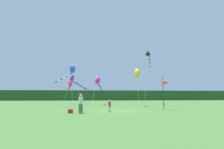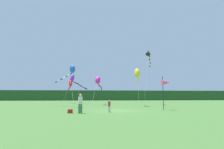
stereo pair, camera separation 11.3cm
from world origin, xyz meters
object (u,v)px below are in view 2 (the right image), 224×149
Objects in this scene: kite_yellow at (137,74)px; kite_red at (70,84)px; person_adult at (80,102)px; person_child at (109,105)px; kite_blue at (71,71)px; cooler_box at (70,111)px; kite_magenta at (98,81)px; banner_flag_pole at (166,83)px; kite_black at (149,55)px; kite_purple at (74,79)px.

kite_red is at bearing 134.99° from kite_yellow.
person_child is (2.66, 0.99, -0.31)m from person_adult.
kite_blue is at bearing -172.65° from kite_yellow.
person_adult is 1.26m from cooler_box.
kite_red is at bearing 132.15° from kite_magenta.
kite_yellow is at bearing 47.76° from cooler_box.
banner_flag_pole is 0.64× the size of kite_yellow.
cooler_box is at bearing -129.86° from kite_black.
banner_flag_pole is 0.43× the size of kite_red.
kite_red is at bearing 156.16° from kite_black.
kite_blue is (-11.28, 5.51, 2.00)m from banner_flag_pole.
kite_purple is (-10.55, 9.82, -0.05)m from kite_yellow.
cooler_box is 13.56m from kite_yellow.
kite_red is (-11.47, 11.47, -0.86)m from kite_yellow.
kite_red is (-13.03, 18.24, 1.00)m from banner_flag_pole.
banner_flag_pole is 0.46× the size of kite_purple.
banner_flag_pole reaches higher than person_adult.
kite_blue is at bearing 122.22° from person_child.
kite_blue is (-3.93, -6.45, 0.83)m from kite_magenta.
person_child is 0.14× the size of kite_magenta.
kite_black reaches higher than kite_red.
person_adult is at bearing -161.89° from banner_flag_pole.
person_child is 0.20× the size of kite_blue.
banner_flag_pole is 0.46× the size of kite_magenta.
banner_flag_pole is (6.54, 2.02, 2.37)m from person_child.
kite_blue reaches higher than banner_flag_pole.
cooler_box is at bearing -84.05° from kite_purple.
kite_black is 1.35× the size of kite_magenta.
kite_magenta is (1.85, 14.97, 3.23)m from person_adult.
kite_yellow is at bearing 103.03° from banner_flag_pole.
kite_black reaches higher than person_child.
person_adult is 4.07× the size of cooler_box.
kite_black is 15.02m from kite_blue.
kite_black is at bearing 53.05° from person_adult.
kite_black is at bearing 81.05° from banner_flag_pole.
person_child is 3.66m from cooler_box.
cooler_box is 19.89m from kite_purple.
kite_black is (8.38, 13.68, 8.34)m from person_child.
cooler_box is at bearing -165.34° from banner_flag_pole.
banner_flag_pole is at bearing -76.97° from kite_yellow.
kite_black reaches higher than kite_blue.
kite_purple is at bearing -60.90° from kite_red.
cooler_box is 0.07× the size of kite_yellow.
person_child is 7.24m from banner_flag_pole.
kite_purple is at bearing 137.05° from kite_yellow.
person_child is 19.87m from kite_purple.
kite_purple is at bearing 160.57° from kite_black.
cooler_box is 0.05× the size of kite_purple.
person_child is 0.31× the size of banner_flag_pole.
kite_red is at bearing 97.97° from cooler_box.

